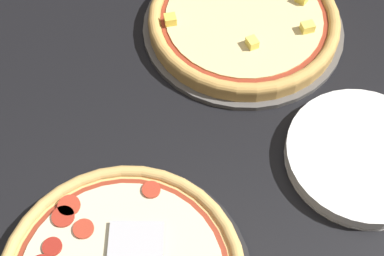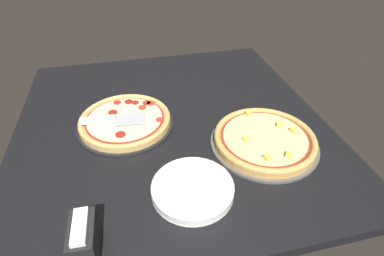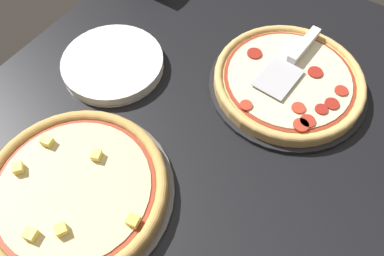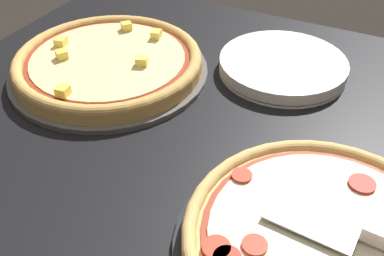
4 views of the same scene
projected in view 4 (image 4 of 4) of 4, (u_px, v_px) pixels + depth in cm
name	position (u px, v px, depth cm)	size (l,w,h in cm)	color
ground_plane	(198.00, 208.00, 62.33)	(120.97, 116.92, 3.60)	black
pizza_pan_front	(323.00, 251.00, 54.06)	(36.56, 36.56, 1.00)	black
pizza_front	(326.00, 240.00, 52.72)	(34.36, 34.36, 3.03)	#DBAD60
pizza_pan_back	(110.00, 71.00, 86.18)	(37.71, 37.71, 1.00)	#565451
pizza_back	(108.00, 61.00, 84.82)	(35.45, 35.45, 4.13)	tan
plate_stack	(284.00, 66.00, 85.90)	(24.33, 24.33, 2.80)	white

